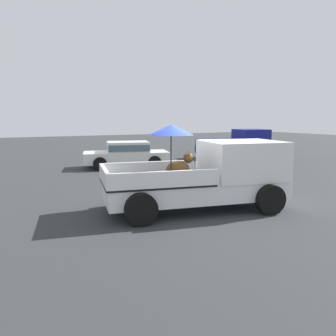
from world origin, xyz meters
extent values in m
plane|color=#2D3033|center=(0.00, 0.00, 0.00)|extent=(80.00, 80.00, 0.00)
cylinder|color=black|center=(1.91, 0.62, 0.40)|extent=(0.84, 0.43, 0.80)
cylinder|color=black|center=(1.53, -1.30, 0.40)|extent=(0.84, 0.43, 0.80)
cylinder|color=black|center=(-1.53, 1.30, 0.40)|extent=(0.84, 0.43, 0.80)
cylinder|color=black|center=(-1.91, -0.62, 0.40)|extent=(0.84, 0.43, 0.80)
cube|color=white|center=(0.00, 0.00, 0.57)|extent=(5.25, 2.73, 0.50)
cube|color=white|center=(1.37, -0.27, 1.36)|extent=(2.42, 2.23, 1.08)
cube|color=#4C606B|center=(2.35, -0.46, 1.56)|extent=(0.39, 1.70, 0.64)
cube|color=black|center=(-1.13, 0.22, 0.85)|extent=(3.10, 2.35, 0.06)
cube|color=white|center=(-0.95, 1.13, 1.08)|extent=(2.77, 0.64, 0.40)
cube|color=white|center=(-1.31, -0.68, 1.08)|extent=(2.77, 0.64, 0.40)
cube|color=white|center=(-2.45, 0.48, 1.08)|extent=(0.45, 1.82, 0.40)
ellipsoid|color=brown|center=(-0.50, 0.12, 1.14)|extent=(0.73, 0.45, 0.52)
sphere|color=brown|center=(-0.21, 0.06, 1.46)|extent=(0.33, 0.33, 0.28)
cone|color=brown|center=(-0.19, 0.14, 1.60)|extent=(0.11, 0.11, 0.12)
cone|color=brown|center=(-0.22, -0.02, 1.60)|extent=(0.11, 0.11, 0.12)
cylinder|color=black|center=(-0.75, 0.04, 1.51)|extent=(0.04, 0.04, 1.27)
cone|color=#1E33B7|center=(-0.75, 0.04, 2.25)|extent=(1.39, 1.39, 0.28)
cylinder|color=black|center=(10.53, 10.17, 0.38)|extent=(0.79, 0.37, 0.76)
cylinder|color=black|center=(10.24, 8.30, 0.38)|extent=(0.79, 0.37, 0.76)
cylinder|color=black|center=(7.37, 10.65, 0.38)|extent=(0.79, 0.37, 0.76)
cylinder|color=black|center=(7.08, 8.78, 0.38)|extent=(0.79, 0.37, 0.76)
cube|color=navy|center=(8.81, 9.47, 0.55)|extent=(5.02, 2.50, 0.50)
cube|color=navy|center=(9.99, 9.29, 1.30)|extent=(2.15, 2.06, 1.00)
cube|color=navy|center=(7.82, 9.63, 1.00)|extent=(2.94, 2.18, 0.40)
cylinder|color=black|center=(-0.46, 8.06, 0.33)|extent=(0.69, 0.38, 0.66)
cylinder|color=black|center=(0.00, 9.76, 0.33)|extent=(0.69, 0.38, 0.66)
cylinder|color=black|center=(2.15, 7.36, 0.33)|extent=(0.69, 0.38, 0.66)
cylinder|color=black|center=(2.61, 9.06, 0.33)|extent=(0.69, 0.38, 0.66)
cube|color=silver|center=(1.08, 8.56, 0.55)|extent=(4.61, 2.82, 0.52)
cube|color=silver|center=(1.17, 8.53, 1.05)|extent=(2.44, 2.09, 0.56)
cube|color=#4C606B|center=(1.17, 8.53, 1.05)|extent=(2.41, 2.15, 0.32)
camera|label=1|loc=(-4.85, -7.80, 2.56)|focal=35.84mm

